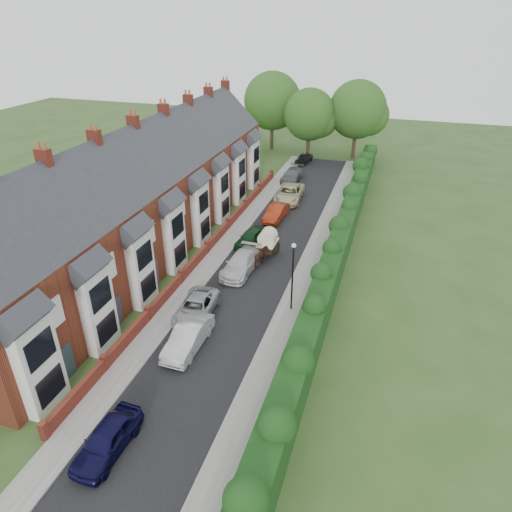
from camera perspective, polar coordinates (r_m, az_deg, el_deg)
The scene contains 24 objects.
ground at distance 29.52m, azimuth -4.00°, elevation -9.88°, with size 140.00×140.00×0.00m, color #2D4C1E.
road at distance 38.36m, azimuth 1.19°, elevation 0.06°, with size 6.00×58.00×0.02m, color black.
pavement_hedge_side at distance 37.55m, azimuth 7.20°, elevation -0.78°, with size 2.20×58.00×0.12m, color gray.
pavement_house_side at distance 39.45m, azimuth -4.18°, elevation 0.92°, with size 1.70×58.00×0.12m, color gray.
kerb_hedge_side at distance 37.70m, azimuth 5.64°, elevation -0.54°, with size 0.18×58.00×0.13m, color gray.
kerb_house_side at distance 39.19m, azimuth -3.09°, elevation 0.77°, with size 0.18×58.00×0.13m, color gray.
hedge at distance 36.61m, azimuth 10.11°, elevation 0.92°, with size 2.10×58.00×2.85m.
terrace_row at distance 39.55m, azimuth -13.86°, elevation 7.24°, with size 9.05×40.50×11.50m.
garden_wall_row at distance 38.80m, azimuth -6.11°, elevation 1.00°, with size 0.35×40.35×1.10m.
lamppost at distance 30.00m, azimuth 4.62°, elevation -1.59°, with size 0.32×0.32×5.16m.
tree_far_left at distance 63.78m, azimuth 7.04°, elevation 16.98°, with size 7.14×6.80×9.29m.
tree_far_right at distance 64.81m, azimuth 12.92°, elevation 17.24°, with size 7.98×7.60×10.31m.
tree_far_back at distance 67.79m, azimuth 2.42°, elevation 18.62°, with size 8.40×8.00×10.82m.
car_navy at distance 23.85m, azimuth -18.11°, elevation -20.95°, with size 1.68×4.18×1.42m, color black.
car_silver_a at distance 28.40m, azimuth -8.49°, elevation -10.01°, with size 1.61×4.62×1.52m, color silver.
car_silver_b at distance 31.02m, azimuth -7.52°, elevation -6.43°, with size 2.19×4.75×1.32m, color #A9ACB0.
car_white at distance 35.71m, azimuth -1.91°, elevation -0.95°, with size 2.06×5.06×1.47m, color silver.
car_green at distance 39.88m, azimuth -0.64°, elevation 2.33°, with size 1.63×4.04×1.38m, color #0F3416.
car_red at distance 44.90m, azimuth 2.54°, elevation 5.45°, with size 1.49×4.26×1.41m, color #992910.
car_beige at distance 49.57m, azimuth 4.19°, elevation 7.80°, with size 2.64×5.72×1.59m, color beige.
car_grey at distance 55.71m, azimuth 4.55°, elevation 10.07°, with size 1.99×4.89×1.42m, color #57595E.
car_black at distance 62.74m, azimuth 6.00°, elevation 12.06°, with size 1.50×3.74×1.27m, color black.
horse at distance 36.46m, azimuth 0.61°, elevation -0.22°, with size 0.82×1.80×1.52m, color #412417.
horse_cart at distance 37.83m, azimuth 1.48°, elevation 1.94°, with size 1.50×3.32×2.39m.
Camera 1 is at (8.86, -21.37, 18.34)m, focal length 32.00 mm.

